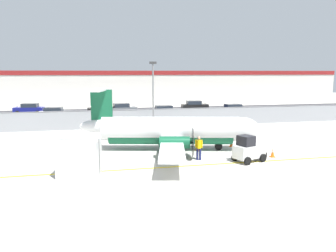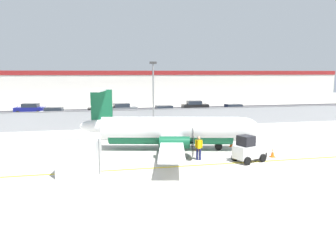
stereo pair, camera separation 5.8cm
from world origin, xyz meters
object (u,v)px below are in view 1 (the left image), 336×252
object	(u,v)px
apron_light_pole	(153,91)
traffic_cone_far_right	(273,153)
commuter_airplane	(174,130)
traffic_cone_near_right	(198,147)
traffic_cone_far_left	(92,159)
parked_car_6	(232,110)
ground_crew_worker	(199,147)
parked_car_3	(122,109)
traffic_cone_near_left	(231,143)
baggage_tug	(249,150)
cargo_container	(79,157)
parked_car_0	(29,109)
parked_car_4	(163,111)
parked_car_2	(103,109)
parked_car_1	(55,113)
parked_car_5	(195,106)

from	to	relation	value
apron_light_pole	traffic_cone_far_right	bearing A→B (deg)	-60.56
commuter_airplane	apron_light_pole	bearing A→B (deg)	104.22
traffic_cone_near_right	traffic_cone_far_right	distance (m)	5.74
traffic_cone_far_left	parked_car_6	distance (m)	28.95
commuter_airplane	ground_crew_worker	bearing A→B (deg)	-59.49
parked_car_6	parked_car_3	bearing A→B (deg)	-16.87
parked_car_3	apron_light_pole	xyz separation A→B (m)	(2.19, -14.61, 3.41)
traffic_cone_near_left	parked_car_6	xyz separation A→B (m)	(7.94, 18.56, 0.58)
baggage_tug	cargo_container	distance (m)	11.42
ground_crew_worker	traffic_cone_near_right	world-z (taller)	ground_crew_worker
cargo_container	parked_car_0	distance (m)	32.19
commuter_airplane	cargo_container	bearing A→B (deg)	-131.67
commuter_airplane	parked_car_4	distance (m)	19.01
traffic_cone_far_right	parked_car_2	size ratio (longest dim) A/B	0.15
parked_car_6	parked_car_4	bearing A→B (deg)	-1.31
traffic_cone_near_left	cargo_container	bearing A→B (deg)	-156.55
ground_crew_worker	traffic_cone_near_left	bearing A→B (deg)	157.78
traffic_cone_near_left	traffic_cone_near_right	size ratio (longest dim) A/B	1.00
baggage_tug	parked_car_4	bearing A→B (deg)	73.43
commuter_airplane	apron_light_pole	distance (m)	8.91
traffic_cone_far_left	traffic_cone_far_right	xyz separation A→B (m)	(13.03, -0.93, 0.00)
ground_crew_worker	cargo_container	size ratio (longest dim) A/B	0.63
parked_car_6	apron_light_pole	size ratio (longest dim) A/B	0.58
parked_car_1	parked_car_6	xyz separation A→B (m)	(24.40, -0.66, 0.00)
cargo_container	parked_car_5	xyz separation A→B (m)	(16.37, 30.27, -0.21)
baggage_tug	traffic_cone_near_left	size ratio (longest dim) A/B	4.01
traffic_cone_far_right	parked_car_5	xyz separation A→B (m)	(2.66, 28.89, 0.58)
ground_crew_worker	parked_car_6	distance (m)	25.07
baggage_tug	ground_crew_worker	world-z (taller)	baggage_tug
traffic_cone_far_right	parked_car_4	bearing A→B (deg)	99.60
commuter_airplane	parked_car_5	bearing A→B (deg)	82.46
commuter_airplane	traffic_cone_near_right	xyz separation A→B (m)	(1.85, -0.52, -1.29)
baggage_tug	traffic_cone_far_right	distance (m)	2.50
traffic_cone_far_left	traffic_cone_far_right	world-z (taller)	same
traffic_cone_near_right	parked_car_4	bearing A→B (deg)	87.05
baggage_tug	ground_crew_worker	size ratio (longest dim) A/B	1.51
cargo_container	parked_car_6	distance (m)	31.14
ground_crew_worker	traffic_cone_near_left	world-z (taller)	ground_crew_worker
traffic_cone_near_left	traffic_cone_far_right	bearing A→B (deg)	-67.55
commuter_airplane	baggage_tug	xyz separation A→B (m)	(4.34, -4.46, -0.75)
parked_car_4	parked_car_5	world-z (taller)	same
ground_crew_worker	parked_car_2	xyz separation A→B (m)	(-6.29, 26.47, -0.06)
traffic_cone_near_left	parked_car_2	world-z (taller)	parked_car_2
baggage_tug	ground_crew_worker	bearing A→B (deg)	140.38
parked_car_0	parked_car_3	world-z (taller)	same
ground_crew_worker	parked_car_4	size ratio (longest dim) A/B	0.40
traffic_cone_near_left	traffic_cone_far_right	world-z (taller)	same
cargo_container	parked_car_3	distance (m)	28.55
parked_car_5	ground_crew_worker	bearing A→B (deg)	-104.12
traffic_cone_near_right	baggage_tug	bearing A→B (deg)	-57.76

